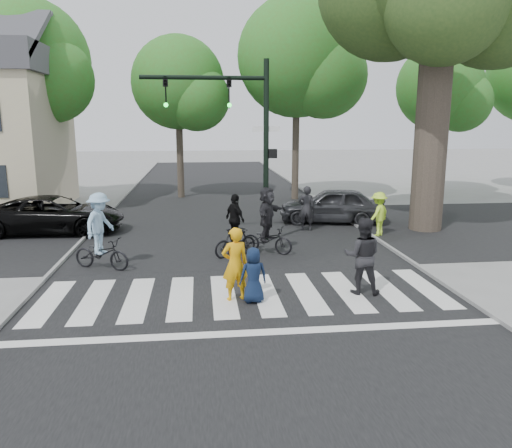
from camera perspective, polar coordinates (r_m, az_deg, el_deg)
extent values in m
plane|color=gray|center=(11.06, -0.82, -9.84)|extent=(120.00, 120.00, 0.00)
cube|color=black|center=(15.80, -2.63, -3.18)|extent=(10.00, 70.00, 0.01)
cube|color=black|center=(18.71, -3.26, -0.82)|extent=(70.00, 10.00, 0.01)
cube|color=gray|center=(16.26, -20.71, -3.34)|extent=(0.10, 70.00, 0.10)
cube|color=gray|center=(16.88, 14.75, -2.43)|extent=(0.10, 70.00, 0.10)
cube|color=silver|center=(12.44, -22.64, -8.24)|extent=(0.55, 3.00, 0.01)
cube|color=silver|center=(12.20, -18.08, -8.30)|extent=(0.55, 3.00, 0.01)
cube|color=silver|center=(12.04, -13.37, -8.30)|extent=(0.55, 3.00, 0.01)
cube|color=silver|center=(11.95, -8.55, -8.25)|extent=(0.55, 3.00, 0.01)
cube|color=silver|center=(11.96, -3.71, -8.13)|extent=(0.55, 3.00, 0.01)
cube|color=silver|center=(12.04, 1.09, -7.97)|extent=(0.55, 3.00, 0.01)
cube|color=silver|center=(12.21, 5.79, -7.75)|extent=(0.55, 3.00, 0.01)
cube|color=silver|center=(12.45, 10.33, -7.49)|extent=(0.55, 3.00, 0.01)
cube|color=silver|center=(12.77, 14.67, -7.20)|extent=(0.55, 3.00, 0.01)
cube|color=silver|center=(13.16, 18.76, -6.88)|extent=(0.55, 3.00, 0.01)
cube|color=silver|center=(9.96, -0.11, -12.32)|extent=(10.00, 0.30, 0.01)
cylinder|color=black|center=(16.62, 1.16, 8.05)|extent=(0.18, 0.18, 6.00)
cylinder|color=black|center=(16.49, -6.00, 16.31)|extent=(4.00, 0.14, 0.14)
imported|color=black|center=(16.49, -3.09, 14.79)|extent=(0.16, 0.20, 1.00)
sphere|color=#19E533|center=(16.35, -3.05, 13.41)|extent=(0.14, 0.14, 0.14)
imported|color=black|center=(16.49, -10.28, 14.62)|extent=(0.16, 0.20, 1.00)
sphere|color=#19E533|center=(16.35, -10.26, 13.24)|extent=(0.14, 0.14, 0.14)
cube|color=black|center=(16.65, 1.91, 8.05)|extent=(0.28, 0.18, 0.30)
cube|color=#FF660C|center=(16.66, 2.29, 8.05)|extent=(0.02, 0.14, 0.20)
cube|color=white|center=(16.59, 1.17, 10.81)|extent=(0.90, 0.04, 0.18)
cylinder|color=brown|center=(19.68, 19.38, 9.43)|extent=(1.20, 1.20, 7.00)
cylinder|color=brown|center=(19.78, 21.08, 18.05)|extent=(1.29, 1.74, 2.93)
sphere|color=#2C4B1E|center=(18.57, 20.86, 22.61)|extent=(4.00, 4.00, 4.00)
cylinder|color=brown|center=(27.15, -23.94, 8.95)|extent=(0.36, 0.36, 6.44)
sphere|color=#3F6E24|center=(27.28, -24.60, 16.67)|extent=(5.80, 5.80, 5.80)
sphere|color=#3F6E24|center=(26.05, -22.51, 15.08)|extent=(4.06, 4.06, 4.06)
cylinder|color=brown|center=(27.08, -8.71, 8.91)|extent=(0.36, 0.36, 5.60)
sphere|color=#3F6E24|center=(27.12, -8.93, 15.68)|extent=(4.80, 4.80, 4.80)
sphere|color=#3F6E24|center=(26.34, -6.78, 14.11)|extent=(3.36, 3.36, 3.36)
cylinder|color=brown|center=(26.23, 4.57, 10.15)|extent=(0.36, 0.36, 6.72)
sphere|color=#3F6E24|center=(26.41, 4.71, 18.50)|extent=(6.00, 6.00, 6.00)
sphere|color=#3F6E24|center=(25.69, 7.82, 16.48)|extent=(4.20, 4.20, 4.20)
cylinder|color=brown|center=(29.58, 19.80, 8.46)|extent=(0.36, 0.36, 5.46)
sphere|color=#3F6E24|center=(29.61, 20.23, 14.48)|extent=(4.60, 4.60, 4.60)
sphere|color=#3F6E24|center=(29.38, 22.38, 12.83)|extent=(3.22, 3.22, 3.22)
imported|color=#EEA40E|center=(11.42, -2.42, -4.59)|extent=(0.71, 0.55, 1.72)
imported|color=#0F1D38|center=(11.31, -0.30, -5.88)|extent=(0.68, 0.50, 1.29)
imported|color=black|center=(12.11, 12.06, -3.58)|extent=(1.05, 0.91, 1.85)
imported|color=black|center=(14.52, -17.23, -3.25)|extent=(1.79, 1.24, 0.89)
imported|color=#93BCDB|center=(14.33, -17.43, 0.05)|extent=(1.03, 1.27, 1.71)
imported|color=black|center=(15.17, -2.37, -2.10)|extent=(1.49, 1.09, 0.88)
imported|color=black|center=(15.02, -2.40, 0.57)|extent=(0.76, 0.96, 1.53)
imported|color=black|center=(15.54, 1.28, -1.80)|extent=(1.72, 1.29, 0.86)
imported|color=black|center=(15.37, 1.30, 1.20)|extent=(1.17, 1.58, 1.65)
imported|color=black|center=(19.74, -22.06, 1.01)|extent=(5.05, 2.51, 1.37)
imported|color=#2D2E31|center=(20.40, 8.67, 2.14)|extent=(4.45, 2.55, 1.43)
imported|color=#C9FF36|center=(18.36, 13.82, 1.12)|extent=(1.16, 1.11, 1.59)
imported|color=black|center=(18.78, 5.78, 1.79)|extent=(0.68, 0.51, 1.69)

